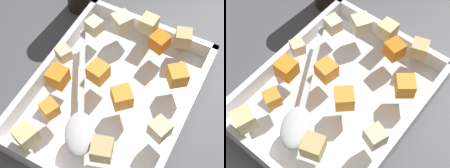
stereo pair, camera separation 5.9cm
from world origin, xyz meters
The scene contains 17 objects.
ground_plane centered at (0.00, 0.00, 0.00)m, with size 4.00×4.00×0.00m, color #4C4C51.
baking_dish centered at (0.01, -0.01, 0.01)m, with size 0.36×0.28×0.05m.
carrot_chunk_far_left centered at (0.10, -0.07, 0.06)m, with size 0.03×0.03×0.03m, color orange.
carrot_chunk_far_right centered at (0.00, -0.04, 0.07)m, with size 0.03×0.03×0.03m, color orange.
carrot_chunk_mid_left centered at (0.04, -0.09, 0.07)m, with size 0.03×0.03×0.03m, color orange.
carrot_chunk_rim_edge centered at (0.03, 0.02, 0.07)m, with size 0.03×0.03×0.03m, color orange.
carrot_chunk_center centered at (-0.06, 0.09, 0.07)m, with size 0.03×0.03×0.03m, color orange.
carrot_chunk_under_handle centered at (-0.11, 0.03, 0.07)m, with size 0.03×0.03×0.03m, color orange.
potato_chunk_heap_side centered at (-0.15, -0.01, 0.07)m, with size 0.03×0.03×0.03m, color #E0CC89.
potato_chunk_near_spoon centered at (-0.09, -0.10, 0.07)m, with size 0.03×0.03×0.03m, color beige.
potato_chunk_near_right centered at (-0.14, 0.07, 0.07)m, with size 0.03×0.03×0.03m, color tan.
potato_chunk_corner_ne centered at (0.16, -0.08, 0.07)m, with size 0.03×0.03×0.03m, color #E0CC89.
potato_chunk_corner_sw centered at (0.12, 0.04, 0.07)m, with size 0.03×0.03×0.03m, color tan.
potato_chunk_corner_se centered at (0.05, 0.10, 0.07)m, with size 0.03×0.03×0.03m, color beige.
potato_chunk_front_center centered at (-0.01, -0.11, 0.06)m, with size 0.02×0.02×0.02m, color beige.
parsnip_chunk_near_left centered at (-0.12, -0.05, 0.07)m, with size 0.03×0.03×0.03m, color beige.
serving_spoon centered at (0.10, -0.01, 0.06)m, with size 0.24×0.15×0.02m.
Camera 2 is at (0.26, 0.19, 0.56)m, focal length 54.81 mm.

